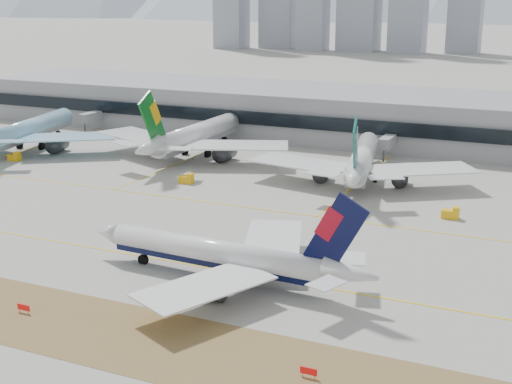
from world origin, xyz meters
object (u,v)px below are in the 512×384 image
at_px(taxiing_airliner, 226,256).
at_px(widebody_eva, 194,137).
at_px(widebody_cathay, 362,161).
at_px(terminal, 375,116).
at_px(widebody_korean, 27,131).

xyz_separation_m(taxiing_airliner, widebody_eva, (-49.11, 78.10, 1.56)).
bearing_deg(widebody_eva, widebody_cathay, -98.64).
xyz_separation_m(taxiing_airliner, widebody_cathay, (2.64, 70.01, 1.09)).
bearing_deg(widebody_cathay, taxiing_airliner, 166.56).
xyz_separation_m(taxiing_airliner, terminal, (-8.52, 123.49, 3.21)).
height_order(widebody_korean, terminal, widebody_korean).
height_order(widebody_cathay, terminal, widebody_cathay).
bearing_deg(widebody_cathay, terminal, 0.50).
height_order(widebody_eva, widebody_cathay, widebody_eva).
relative_size(widebody_korean, widebody_eva, 0.95).
bearing_deg(taxiing_airliner, terminal, -83.25).
xyz_separation_m(taxiing_airliner, widebody_korean, (-99.08, 65.85, 1.40)).
xyz_separation_m(widebody_korean, widebody_cathay, (101.71, 4.16, -0.31)).
bearing_deg(widebody_cathay, widebody_korean, 81.05).
height_order(widebody_eva, terminal, widebody_eva).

